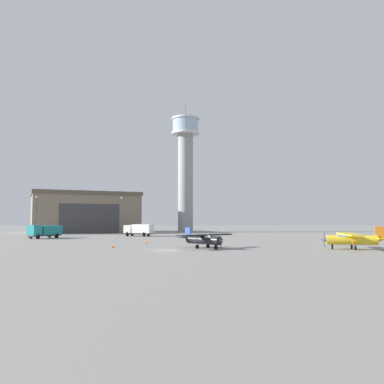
{
  "coord_description": "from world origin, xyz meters",
  "views": [
    {
      "loc": [
        4.35,
        -49.24,
        3.92
      ],
      "look_at": [
        2.05,
        30.32,
        9.54
      ],
      "focal_mm": 36.19,
      "sensor_mm": 36.0,
      "label": 1
    }
  ],
  "objects_px": {
    "light_post_west": "(36,212)",
    "traffic_cone_near_left": "(146,241)",
    "airplane_black": "(203,239)",
    "traffic_cone_near_right": "(113,246)",
    "truck_box_white": "(139,229)",
    "light_post_east": "(121,212)",
    "control_tower": "(186,163)",
    "airplane_yellow": "(352,239)",
    "truck_box_teal": "(45,231)"
  },
  "relations": [
    {
      "from": "airplane_yellow",
      "to": "light_post_west",
      "type": "xyz_separation_m",
      "value": [
        -59.61,
        40.83,
        4.21
      ]
    },
    {
      "from": "airplane_yellow",
      "to": "light_post_west",
      "type": "height_order",
      "value": "light_post_west"
    },
    {
      "from": "airplane_black",
      "to": "traffic_cone_near_left",
      "type": "relative_size",
      "value": 10.42
    },
    {
      "from": "truck_box_white",
      "to": "light_post_west",
      "type": "height_order",
      "value": "light_post_west"
    },
    {
      "from": "airplane_black",
      "to": "truck_box_white",
      "type": "xyz_separation_m",
      "value": [
        -14.86,
        37.09,
        0.29
      ]
    },
    {
      "from": "truck_box_white",
      "to": "light_post_east",
      "type": "height_order",
      "value": "light_post_east"
    },
    {
      "from": "airplane_black",
      "to": "traffic_cone_near_right",
      "type": "xyz_separation_m",
      "value": [
        -12.4,
        0.66,
        -0.98
      ]
    },
    {
      "from": "control_tower",
      "to": "light_post_west",
      "type": "relative_size",
      "value": 4.17
    },
    {
      "from": "truck_box_white",
      "to": "control_tower",
      "type": "bearing_deg",
      "value": -88.12
    },
    {
      "from": "airplane_black",
      "to": "truck_box_white",
      "type": "height_order",
      "value": "airplane_black"
    },
    {
      "from": "control_tower",
      "to": "light_post_west",
      "type": "bearing_deg",
      "value": -141.51
    },
    {
      "from": "traffic_cone_near_left",
      "to": "light_post_east",
      "type": "bearing_deg",
      "value": 107.86
    },
    {
      "from": "light_post_east",
      "to": "traffic_cone_near_left",
      "type": "relative_size",
      "value": 13.27
    },
    {
      "from": "traffic_cone_near_left",
      "to": "airplane_yellow",
      "type": "bearing_deg",
      "value": -21.95
    },
    {
      "from": "airplane_yellow",
      "to": "traffic_cone_near_right",
      "type": "bearing_deg",
      "value": 5.62
    },
    {
      "from": "airplane_yellow",
      "to": "traffic_cone_near_right",
      "type": "distance_m",
      "value": 31.88
    },
    {
      "from": "light_post_west",
      "to": "traffic_cone_near_right",
      "type": "bearing_deg",
      "value": -54.45
    },
    {
      "from": "truck_box_white",
      "to": "traffic_cone_near_left",
      "type": "relative_size",
      "value": 9.68
    },
    {
      "from": "traffic_cone_near_left",
      "to": "traffic_cone_near_right",
      "type": "relative_size",
      "value": 1.14
    },
    {
      "from": "control_tower",
      "to": "airplane_yellow",
      "type": "xyz_separation_m",
      "value": [
        24.87,
        -68.46,
        -19.99
      ]
    },
    {
      "from": "light_post_west",
      "to": "traffic_cone_near_left",
      "type": "xyz_separation_m",
      "value": [
        31.03,
        -29.32,
        -5.25
      ]
    },
    {
      "from": "light_post_east",
      "to": "traffic_cone_near_left",
      "type": "distance_m",
      "value": 40.04
    },
    {
      "from": "light_post_west",
      "to": "control_tower",
      "type": "bearing_deg",
      "value": 38.49
    },
    {
      "from": "airplane_black",
      "to": "truck_box_teal",
      "type": "relative_size",
      "value": 1.04
    },
    {
      "from": "truck_box_white",
      "to": "traffic_cone_near_left",
      "type": "distance_m",
      "value": 27.45
    },
    {
      "from": "control_tower",
      "to": "traffic_cone_near_right",
      "type": "height_order",
      "value": "control_tower"
    },
    {
      "from": "airplane_yellow",
      "to": "traffic_cone_near_left",
      "type": "relative_size",
      "value": 13.93
    },
    {
      "from": "truck_box_white",
      "to": "traffic_cone_near_right",
      "type": "xyz_separation_m",
      "value": [
        2.46,
        -36.43,
        -1.27
      ]
    },
    {
      "from": "control_tower",
      "to": "traffic_cone_near_left",
      "type": "xyz_separation_m",
      "value": [
        -3.71,
        -56.94,
        -21.03
      ]
    },
    {
      "from": "light_post_west",
      "to": "traffic_cone_near_left",
      "type": "relative_size",
      "value": 13.02
    },
    {
      "from": "control_tower",
      "to": "traffic_cone_near_right",
      "type": "distance_m",
      "value": 70.14
    },
    {
      "from": "control_tower",
      "to": "airplane_black",
      "type": "xyz_separation_m",
      "value": [
        5.46,
        -67.2,
        -20.09
      ]
    },
    {
      "from": "truck_box_teal",
      "to": "airplane_yellow",
      "type": "bearing_deg",
      "value": 91.11
    },
    {
      "from": "control_tower",
      "to": "airplane_yellow",
      "type": "distance_m",
      "value": 75.53
    },
    {
      "from": "light_post_west",
      "to": "traffic_cone_near_left",
      "type": "height_order",
      "value": "light_post_west"
    },
    {
      "from": "control_tower",
      "to": "traffic_cone_near_left",
      "type": "height_order",
      "value": "control_tower"
    },
    {
      "from": "airplane_black",
      "to": "traffic_cone_near_right",
      "type": "height_order",
      "value": "airplane_black"
    },
    {
      "from": "control_tower",
      "to": "airplane_black",
      "type": "distance_m",
      "value": 70.35
    },
    {
      "from": "control_tower",
      "to": "truck_box_white",
      "type": "distance_m",
      "value": 37.24
    },
    {
      "from": "truck_box_teal",
      "to": "traffic_cone_near_right",
      "type": "bearing_deg",
      "value": 67.22
    },
    {
      "from": "airplane_black",
      "to": "truck_box_teal",
      "type": "xyz_separation_m",
      "value": [
        -32.6,
        26.52,
        0.27
      ]
    },
    {
      "from": "airplane_black",
      "to": "airplane_yellow",
      "type": "height_order",
      "value": "airplane_yellow"
    },
    {
      "from": "airplane_yellow",
      "to": "truck_box_teal",
      "type": "bearing_deg",
      "value": -19.03
    },
    {
      "from": "light_post_west",
      "to": "light_post_east",
      "type": "distance_m",
      "value": 20.67
    },
    {
      "from": "truck_box_teal",
      "to": "truck_box_white",
      "type": "distance_m",
      "value": 20.65
    },
    {
      "from": "truck_box_white",
      "to": "traffic_cone_near_right",
      "type": "relative_size",
      "value": 11.06
    },
    {
      "from": "control_tower",
      "to": "traffic_cone_near_left",
      "type": "relative_size",
      "value": 54.28
    },
    {
      "from": "airplane_yellow",
      "to": "truck_box_teal",
      "type": "xyz_separation_m",
      "value": [
        -52.01,
        27.78,
        0.17
      ]
    },
    {
      "from": "light_post_west",
      "to": "traffic_cone_near_right",
      "type": "height_order",
      "value": "light_post_west"
    },
    {
      "from": "light_post_west",
      "to": "traffic_cone_near_right",
      "type": "xyz_separation_m",
      "value": [
        27.8,
        -38.91,
        -5.29
      ]
    }
  ]
}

